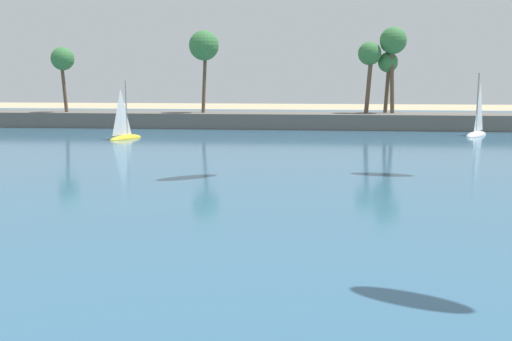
{
  "coord_description": "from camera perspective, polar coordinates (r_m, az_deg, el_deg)",
  "views": [
    {
      "loc": [
        1.3,
        -4.11,
        5.81
      ],
      "look_at": [
        -0.55,
        13.49,
        3.01
      ],
      "focal_mm": 41.21,
      "sensor_mm": 36.0,
      "label": 1
    }
  ],
  "objects": [
    {
      "name": "sea",
      "position": [
        59.56,
        4.72,
        3.38
      ],
      "size": [
        220.0,
        97.88,
        0.06
      ],
      "primitive_type": "cube",
      "color": "#33607F",
      "rests_on": "ground"
    },
    {
      "name": "palm_headland",
      "position": [
        68.35,
        3.62,
        5.89
      ],
      "size": [
        99.53,
        6.0,
        11.5
      ],
      "color": "#605B54",
      "rests_on": "ground"
    },
    {
      "name": "sailboat_mid_bay",
      "position": [
        63.18,
        20.65,
        3.73
      ],
      "size": [
        3.58,
        4.67,
        6.7
      ],
      "color": "white",
      "rests_on": "sea"
    },
    {
      "name": "sailboat_toward_headland",
      "position": [
        57.36,
        -12.6,
        3.54
      ],
      "size": [
        2.81,
        4.22,
        5.91
      ],
      "color": "yellow",
      "rests_on": "sea"
    }
  ]
}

